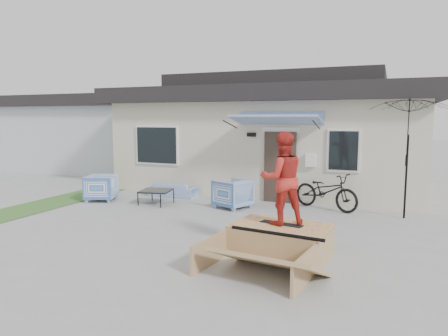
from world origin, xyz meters
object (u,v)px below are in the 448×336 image
at_px(coffee_table, 156,197).
at_px(patio_umbrella, 408,149).
at_px(armchair_left, 102,186).
at_px(skate_ramp, 280,240).
at_px(armchair_right, 233,192).
at_px(skateboard, 281,223).
at_px(skater, 282,177).
at_px(bicycle, 326,187).
at_px(loveseat, 173,187).

height_order(coffee_table, patio_umbrella, patio_umbrella).
bearing_deg(armchair_left, skate_ramp, -134.48).
height_order(armchair_right, skateboard, armchair_right).
relative_size(patio_umbrella, skate_ramp, 0.98).
xyz_separation_m(coffee_table, skate_ramp, (4.48, -3.01, 0.07)).
bearing_deg(skater, armchair_left, -54.77).
distance_m(armchair_left, patio_umbrella, 8.63).
relative_size(armchair_right, skater, 0.53).
relative_size(armchair_right, coffee_table, 1.06).
bearing_deg(bicycle, loveseat, 113.10).
bearing_deg(coffee_table, skateboard, -33.33).
bearing_deg(skateboard, armchair_left, 167.76).
height_order(armchair_left, coffee_table, armchair_left).
xyz_separation_m(bicycle, skateboard, (-0.20, -4.13, -0.04)).
height_order(bicycle, skateboard, bicycle).
height_order(loveseat, armchair_left, armchair_left).
height_order(coffee_table, skateboard, skateboard).
height_order(skateboard, skater, skater).
xyz_separation_m(armchair_left, coffee_table, (1.79, 0.19, -0.23)).
bearing_deg(skater, skate_ramp, 51.77).
height_order(coffee_table, skate_ramp, skate_ramp).
bearing_deg(skateboard, loveseat, 149.29).
bearing_deg(armchair_right, coffee_table, -58.24).
relative_size(coffee_table, bicycle, 0.43).
distance_m(coffee_table, patio_umbrella, 6.90).
bearing_deg(armchair_left, bicycle, -98.39).
bearing_deg(patio_umbrella, bicycle, 171.63).
bearing_deg(patio_umbrella, coffee_table, -172.43).
distance_m(armchair_right, patio_umbrella, 4.64).
xyz_separation_m(armchair_left, skate_ramp, (6.27, -2.82, -0.16)).
bearing_deg(coffee_table, armchair_left, -174.07).
bearing_deg(skateboard, skater, -78.48).
height_order(armchair_left, skate_ramp, armchair_left).
height_order(coffee_table, skater, skater).
distance_m(armchair_right, skate_ramp, 4.05).
bearing_deg(skate_ramp, skater, 90.00).
distance_m(loveseat, patio_umbrella, 6.94).
bearing_deg(armchair_right, loveseat, -87.46).
height_order(skate_ramp, skateboard, skateboard).
xyz_separation_m(skate_ramp, skater, (0.01, 0.06, 1.17)).
bearing_deg(armchair_left, armchair_right, -102.38).
distance_m(skateboard, skater, 0.86).
height_order(armchair_left, patio_umbrella, patio_umbrella).
distance_m(loveseat, skater, 6.31).
distance_m(bicycle, skate_ramp, 4.20).
relative_size(coffee_table, skater, 0.50).
bearing_deg(skate_ramp, armchair_right, 130.67).
bearing_deg(loveseat, armchair_right, 158.22).
bearing_deg(bicycle, patio_umbrella, -74.75).
xyz_separation_m(coffee_table, skater, (4.49, -2.95, 1.24)).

